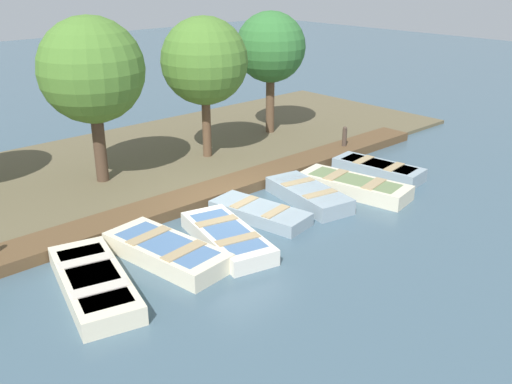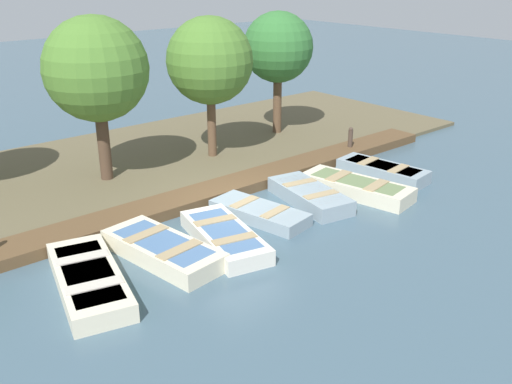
# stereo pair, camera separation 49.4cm
# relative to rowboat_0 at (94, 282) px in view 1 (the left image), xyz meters

# --- Properties ---
(ground_plane) EXTENTS (80.00, 80.00, 0.00)m
(ground_plane) POSITION_rel_rowboat_0_xyz_m (-1.15, 4.84, -0.21)
(ground_plane) COLOR #425B6B
(shore_bank) EXTENTS (8.00, 24.00, 0.13)m
(shore_bank) POSITION_rel_rowboat_0_xyz_m (-6.15, 4.84, -0.14)
(shore_bank) COLOR brown
(shore_bank) RESTS_ON ground_plane
(dock_walkway) EXTENTS (1.09, 17.64, 0.29)m
(dock_walkway) POSITION_rel_rowboat_0_xyz_m (-2.33, 4.84, -0.07)
(dock_walkway) COLOR brown
(dock_walkway) RESTS_ON ground_plane
(rowboat_0) EXTENTS (3.44, 1.93, 0.42)m
(rowboat_0) POSITION_rel_rowboat_0_xyz_m (0.00, 0.00, 0.00)
(rowboat_0) COLOR beige
(rowboat_0) RESTS_ON ground_plane
(rowboat_1) EXTENTS (3.16, 1.60, 0.44)m
(rowboat_1) POSITION_rel_rowboat_0_xyz_m (-0.12, 1.82, 0.01)
(rowboat_1) COLOR beige
(rowboat_1) RESTS_ON ground_plane
(rowboat_2) EXTENTS (3.10, 1.76, 0.41)m
(rowboat_2) POSITION_rel_rowboat_0_xyz_m (0.22, 3.29, -0.01)
(rowboat_2) COLOR silver
(rowboat_2) RESTS_ON ground_plane
(rowboat_3) EXTENTS (2.78, 1.48, 0.35)m
(rowboat_3) POSITION_rel_rowboat_0_xyz_m (-0.36, 4.85, -0.04)
(rowboat_3) COLOR #8C9EA8
(rowboat_3) RESTS_ON ground_plane
(rowboat_4) EXTENTS (2.84, 1.57, 0.44)m
(rowboat_4) POSITION_rel_rowboat_0_xyz_m (-0.26, 6.58, 0.01)
(rowboat_4) COLOR #8C9EA8
(rowboat_4) RESTS_ON ground_plane
(rowboat_5) EXTENTS (3.34, 1.69, 0.44)m
(rowboat_5) POSITION_rel_rowboat_0_xyz_m (0.17, 8.04, 0.01)
(rowboat_5) COLOR beige
(rowboat_5) RESTS_ON ground_plane
(rowboat_6) EXTENTS (2.88, 1.34, 0.43)m
(rowboat_6) POSITION_rel_rowboat_0_xyz_m (-0.23, 9.73, 0.00)
(rowboat_6) COLOR #8C9EA8
(rowboat_6) RESTS_ON ground_plane
(mooring_post_far) EXTENTS (0.16, 0.16, 0.98)m
(mooring_post_far) POSITION_rel_rowboat_0_xyz_m (-2.36, 10.65, 0.28)
(mooring_post_far) COLOR #47382D
(mooring_post_far) RESTS_ON ground_plane
(park_tree_left) EXTENTS (2.96, 2.96, 4.87)m
(park_tree_left) POSITION_rel_rowboat_0_xyz_m (-5.31, 3.06, 3.16)
(park_tree_left) COLOR #4C3828
(park_tree_left) RESTS_ON ground_plane
(park_tree_center) EXTENTS (2.77, 2.77, 4.66)m
(park_tree_center) POSITION_rel_rowboat_0_xyz_m (-5.05, 6.79, 3.05)
(park_tree_center) COLOR brown
(park_tree_center) RESTS_ON ground_plane
(park_tree_right) EXTENTS (2.55, 2.55, 4.58)m
(park_tree_right) POSITION_rel_rowboat_0_xyz_m (-5.77, 10.36, 3.07)
(park_tree_right) COLOR brown
(park_tree_right) RESTS_ON ground_plane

